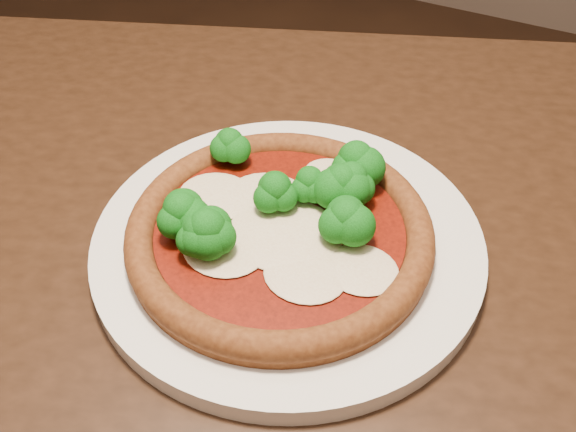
% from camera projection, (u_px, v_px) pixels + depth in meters
% --- Properties ---
extents(dining_table, '(1.49, 1.26, 0.75)m').
position_uv_depth(dining_table, '(249.00, 340.00, 0.60)').
color(dining_table, black).
rests_on(dining_table, floor).
extents(plate, '(0.33, 0.33, 0.02)m').
position_uv_depth(plate, '(288.00, 242.00, 0.55)').
color(plate, white).
rests_on(plate, dining_table).
extents(pizza, '(0.26, 0.26, 0.06)m').
position_uv_depth(pizza, '(281.00, 222.00, 0.53)').
color(pizza, brown).
rests_on(pizza, plate).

